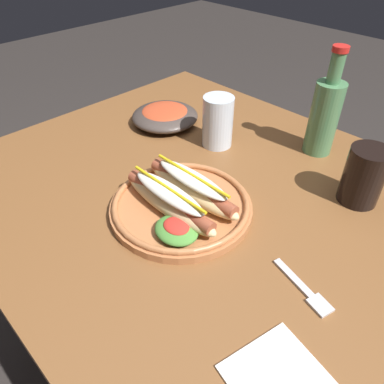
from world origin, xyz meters
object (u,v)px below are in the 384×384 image
(soda_cup, at_px, (364,176))
(side_bowl, at_px, (165,115))
(glass_bottle, at_px, (326,115))
(water_cup, at_px, (218,122))
(hot_dog_plate, at_px, (181,202))
(fork, at_px, (305,290))

(soda_cup, height_order, side_bowl, soda_cup)
(glass_bottle, relative_size, side_bowl, 1.40)
(soda_cup, bearing_deg, glass_bottle, 144.92)
(water_cup, bearing_deg, soda_cup, 7.09)
(glass_bottle, bearing_deg, water_cup, -141.80)
(soda_cup, relative_size, glass_bottle, 0.48)
(soda_cup, distance_m, glass_bottle, 0.19)
(water_cup, relative_size, glass_bottle, 0.50)
(hot_dog_plate, relative_size, water_cup, 2.24)
(glass_bottle, xyz_separation_m, side_bowl, (-0.37, -0.17, -0.07))
(fork, distance_m, soda_cup, 0.28)
(hot_dog_plate, distance_m, fork, 0.28)
(water_cup, xyz_separation_m, side_bowl, (-0.17, -0.02, -0.04))
(water_cup, distance_m, glass_bottle, 0.25)
(fork, bearing_deg, glass_bottle, 133.35)
(hot_dog_plate, relative_size, side_bowl, 1.57)
(fork, distance_m, water_cup, 0.46)
(hot_dog_plate, bearing_deg, glass_bottle, 79.96)
(soda_cup, height_order, water_cup, water_cup)
(fork, distance_m, glass_bottle, 0.44)
(fork, bearing_deg, side_bowl, 174.94)
(water_cup, relative_size, side_bowl, 0.70)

